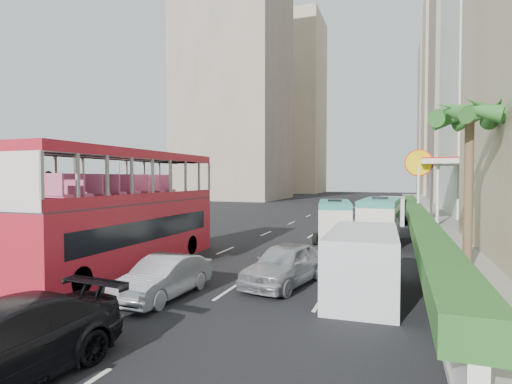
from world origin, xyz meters
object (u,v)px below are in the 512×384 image
at_px(panel_van_far, 392,210).
at_px(minibus_near, 335,221).
at_px(car_silver_lane_a, 164,297).
at_px(car_silver_lane_b, 285,284).
at_px(palm_tree, 468,190).
at_px(double_decker_bus, 128,209).
at_px(panel_van_near, 363,262).
at_px(shell_station, 460,192).
at_px(van_asset, 341,236).
at_px(minibus_far, 380,221).

bearing_deg(panel_van_far, minibus_near, -103.05).
relative_size(car_silver_lane_a, car_silver_lane_b, 0.91).
bearing_deg(palm_tree, double_decker_bus, -163.84).
bearing_deg(panel_van_near, car_silver_lane_b, 172.36).
distance_m(car_silver_lane_a, panel_van_near, 6.67).
distance_m(minibus_near, shell_station, 15.41).
distance_m(car_silver_lane_a, panel_van_far, 26.38).
relative_size(van_asset, panel_van_far, 0.86).
relative_size(car_silver_lane_b, panel_van_far, 0.81).
relative_size(car_silver_lane_b, minibus_near, 0.80).
distance_m(double_decker_bus, panel_van_near, 10.13).
bearing_deg(panel_van_near, van_asset, 98.89).
distance_m(minibus_far, panel_van_near, 11.07).
height_order(car_silver_lane_b, panel_van_far, panel_van_far).
height_order(car_silver_lane_a, shell_station, shell_station).
bearing_deg(minibus_far, minibus_near, -176.95).
bearing_deg(car_silver_lane_b, palm_tree, 46.08).
height_order(car_silver_lane_b, palm_tree, palm_tree).
distance_m(car_silver_lane_a, minibus_near, 14.12).
height_order(minibus_near, panel_van_near, minibus_near).
relative_size(car_silver_lane_a, van_asset, 0.85).
xyz_separation_m(panel_van_near, palm_tree, (3.81, 4.75, 2.31)).
height_order(van_asset, minibus_near, minibus_near).
relative_size(car_silver_lane_a, panel_van_near, 0.75).
distance_m(double_decker_bus, car_silver_lane_b, 7.67).
bearing_deg(shell_station, car_silver_lane_a, -114.62).
xyz_separation_m(double_decker_bus, van_asset, (7.46, 12.75, -2.53)).
bearing_deg(panel_van_far, car_silver_lane_a, -102.72).
bearing_deg(car_silver_lane_a, minibus_far, 67.76).
distance_m(car_silver_lane_b, shell_station, 25.21).
relative_size(double_decker_bus, minibus_near, 1.99).
bearing_deg(panel_van_far, minibus_far, -90.45).
xyz_separation_m(double_decker_bus, minibus_far, (10.08, 10.31, -1.21)).
distance_m(minibus_near, panel_van_near, 11.37).
distance_m(van_asset, palm_tree, 11.33).
bearing_deg(minibus_far, van_asset, 140.11).
distance_m(double_decker_bus, minibus_far, 14.47).
relative_size(car_silver_lane_a, minibus_near, 0.73).
height_order(car_silver_lane_b, panel_van_near, panel_van_near).
bearing_deg(minibus_near, panel_van_near, -86.16).
bearing_deg(panel_van_near, minibus_near, 101.46).
xyz_separation_m(van_asset, minibus_far, (2.62, -2.44, 1.32)).
height_order(car_silver_lane_a, minibus_far, minibus_far).
height_order(double_decker_bus, shell_station, shell_station).
relative_size(double_decker_bus, palm_tree, 1.72).
distance_m(panel_van_near, palm_tree, 6.51).
bearing_deg(double_decker_bus, minibus_near, 54.35).
bearing_deg(car_silver_lane_b, panel_van_near, 5.99).
height_order(minibus_near, minibus_far, minibus_far).
relative_size(minibus_near, panel_van_far, 1.01).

